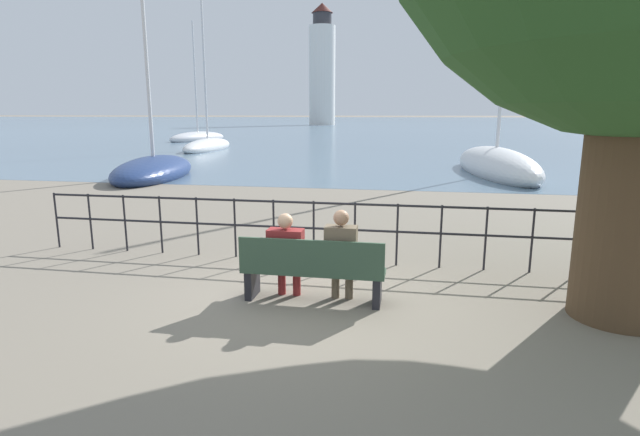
# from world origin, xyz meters

# --- Properties ---
(ground_plane) EXTENTS (1000.00, 1000.00, 0.00)m
(ground_plane) POSITION_xyz_m (0.00, 0.00, 0.00)
(ground_plane) COLOR gray
(harbor_water) EXTENTS (600.00, 300.00, 0.01)m
(harbor_water) POSITION_xyz_m (0.00, 160.16, 0.00)
(harbor_water) COLOR slate
(harbor_water) RESTS_ON ground_plane
(park_bench) EXTENTS (1.93, 0.45, 0.90)m
(park_bench) POSITION_xyz_m (0.00, -0.06, 0.44)
(park_bench) COLOR #334C38
(park_bench) RESTS_ON ground_plane
(seated_person_left) EXTENTS (0.48, 0.35, 1.20)m
(seated_person_left) POSITION_xyz_m (-0.38, 0.01, 0.66)
(seated_person_left) COLOR maroon
(seated_person_left) RESTS_ON ground_plane
(seated_person_right) EXTENTS (0.42, 0.35, 1.27)m
(seated_person_right) POSITION_xyz_m (0.38, 0.01, 0.70)
(seated_person_right) COLOR brown
(seated_person_right) RESTS_ON ground_plane
(promenade_railing) EXTENTS (10.63, 0.04, 1.05)m
(promenade_railing) POSITION_xyz_m (-0.00, 1.82, 0.69)
(promenade_railing) COLOR black
(promenade_railing) RESTS_ON ground_plane
(sailboat_0) EXTENTS (3.36, 9.16, 11.55)m
(sailboat_0) POSITION_xyz_m (4.72, 15.50, 0.36)
(sailboat_0) COLOR white
(sailboat_0) RESTS_ON ground_plane
(sailboat_2) EXTENTS (3.76, 7.06, 7.61)m
(sailboat_2) POSITION_xyz_m (-8.86, 12.01, 0.26)
(sailboat_2) COLOR navy
(sailboat_2) RESTS_ON ground_plane
(sailboat_3) EXTENTS (2.01, 7.76, 12.49)m
(sailboat_3) POSITION_xyz_m (-12.68, 26.50, 0.32)
(sailboat_3) COLOR white
(sailboat_3) RESTS_ON ground_plane
(sailboat_4) EXTENTS (3.76, 7.33, 10.83)m
(sailboat_4) POSITION_xyz_m (-18.19, 37.29, 0.31)
(sailboat_4) COLOR silver
(sailboat_4) RESTS_ON ground_plane
(harbor_lighthouse) EXTENTS (5.50, 5.50, 24.65)m
(harbor_lighthouse) POSITION_xyz_m (-18.00, 100.95, 11.46)
(harbor_lighthouse) COLOR white
(harbor_lighthouse) RESTS_ON ground_plane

